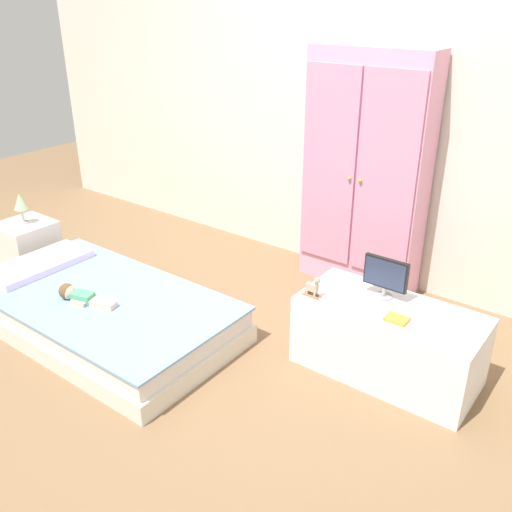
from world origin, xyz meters
The scene contains 12 objects.
ground_plane centered at (0.00, 0.00, -0.01)m, with size 10.00×10.00×0.02m, color brown.
back_wall centered at (0.00, 1.57, 1.35)m, with size 6.40×0.05×2.70m, color silver.
bed centered at (-0.75, -0.14, 0.12)m, with size 1.69×0.94×0.24m.
pillow centered at (-1.40, -0.14, 0.27)m, with size 0.32×0.67×0.05m, color silver.
doll centered at (-0.82, -0.26, 0.28)m, with size 0.39×0.17×0.10m.
nightstand centered at (-1.88, 0.08, 0.19)m, with size 0.36×0.36×0.38m, color silver.
table_lamp centered at (-1.88, 0.08, 0.54)m, with size 0.10×0.10×0.23m.
wardrobe centered at (0.21, 1.40, 0.82)m, with size 0.84×0.29×1.64m.
tv_stand centered at (0.85, 0.52, 0.21)m, with size 0.98×0.46×0.42m, color white.
tv_monitor centered at (0.76, 0.60, 0.55)m, with size 0.25×0.10×0.23m.
rocking_horse_toy centered at (0.45, 0.37, 0.48)m, with size 0.10×0.04×0.12m.
book_orange centered at (0.92, 0.42, 0.43)m, with size 0.11×0.09×0.02m, color orange.
Camera 1 is at (1.81, -1.95, 1.93)m, focal length 39.14 mm.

